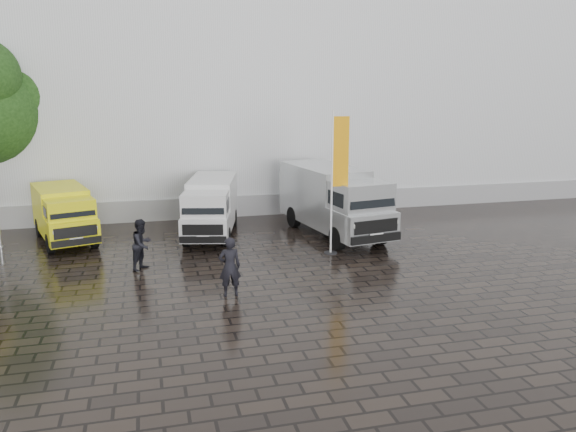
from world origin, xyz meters
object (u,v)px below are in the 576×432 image
object	(u,v)px
person_tent	(142,244)
van_yellow	(64,215)
wheelie_bin	(370,202)
person_front	(230,267)
van_silver	(334,202)
van_white	(211,208)
flagpole	(337,175)

from	to	relation	value
person_tent	van_yellow	bearing A→B (deg)	71.34
wheelie_bin	person_front	world-z (taller)	person_front
van_silver	van_yellow	bearing A→B (deg)	161.57
van_yellow	person_front	distance (m)	9.49
van_white	van_silver	xyz separation A→B (m)	(5.00, -1.21, 0.24)
flagpole	person_tent	bearing A→B (deg)	-178.23
wheelie_bin	van_silver	bearing A→B (deg)	-145.67
van_silver	flagpole	world-z (taller)	flagpole
van_yellow	van_silver	world-z (taller)	van_silver
person_front	person_tent	xyz separation A→B (m)	(-2.52, 3.26, -0.03)
van_white	flagpole	distance (m)	5.94
flagpole	person_tent	distance (m)	7.33
person_tent	wheelie_bin	bearing A→B (deg)	-21.98
van_yellow	person_front	bearing A→B (deg)	-70.71
van_white	van_silver	size ratio (longest dim) A/B	0.83
flagpole	person_front	size ratio (longest dim) A/B	2.92
van_silver	person_front	size ratio (longest dim) A/B	3.58
van_silver	wheelie_bin	world-z (taller)	van_silver
van_silver	person_tent	distance (m)	8.31
person_front	van_silver	bearing A→B (deg)	-130.60
van_yellow	van_silver	bearing A→B (deg)	-25.14
van_yellow	wheelie_bin	xyz separation A→B (m)	(14.07, 2.19, -0.59)
van_silver	wheelie_bin	xyz separation A→B (m)	(3.23, 3.84, -0.92)
wheelie_bin	person_tent	xyz separation A→B (m)	(-11.04, -6.63, 0.39)
van_white	wheelie_bin	distance (m)	8.66
van_white	van_yellow	bearing A→B (deg)	-170.99
wheelie_bin	person_tent	distance (m)	12.88
person_front	person_tent	size ratio (longest dim) A/B	1.03
van_yellow	flagpole	distance (m)	11.07
person_tent	van_silver	bearing A→B (deg)	-33.30
person_tent	flagpole	bearing A→B (deg)	-51.22
person_front	wheelie_bin	bearing A→B (deg)	-130.17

